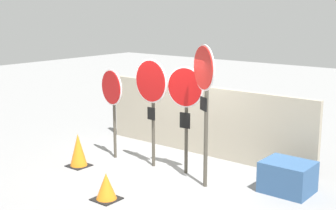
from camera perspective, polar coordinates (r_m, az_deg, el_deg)
ground_plane at (r=10.27m, az=-0.64°, el=-7.96°), size 40.00×40.00×0.00m
fence_back at (r=11.20m, az=4.26°, el=-1.90°), size 5.72×0.12×1.66m
stop_sign_0 at (r=10.81m, az=-6.83°, el=1.33°), size 0.81×0.21×2.10m
stop_sign_1 at (r=10.09m, az=-2.05°, el=1.78°), size 0.94×0.17×2.40m
stop_sign_2 at (r=9.65m, az=2.12°, el=0.85°), size 0.84×0.17×2.30m
stop_sign_3 at (r=8.87m, az=4.45°, el=2.33°), size 0.77×0.47×2.80m
traffic_cone_0 at (r=8.77m, az=-7.54°, el=-9.83°), size 0.46×0.46×0.51m
traffic_cone_1 at (r=10.61m, az=-10.88°, el=-5.44°), size 0.46×0.46×0.74m
storage_crate at (r=9.32m, az=14.38°, el=-8.48°), size 0.92×0.77×0.60m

